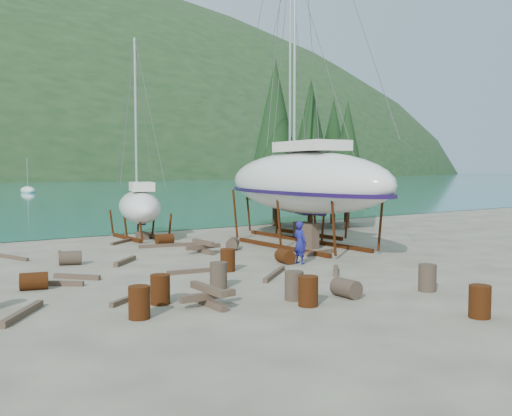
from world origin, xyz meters
TOP-DOWN VIEW (x-y plane):
  - ground at (0.00, 0.00)m, footprint 600.00×600.00m
  - far_house_right at (30.00, 190.00)m, footprint 6.60×5.60m
  - cypress_near_right at (12.50, 12.00)m, footprint 3.60×3.60m
  - cypress_mid_right at (14.00, 10.00)m, footprint 3.06×3.06m
  - cypress_back_left at (11.00, 14.00)m, footprint 4.14×4.14m
  - cypress_far_right at (15.50, 13.00)m, footprint 3.24×3.24m
  - moored_boat_mid at (10.00, 80.00)m, footprint 2.00×5.00m
  - large_sailboat_near at (5.70, 4.65)m, footprint 5.25×13.53m
  - large_sailboat_far at (8.07, 8.14)m, footprint 6.25×10.78m
  - small_sailboat_shore at (0.31, 12.57)m, footprint 4.21×7.41m
  - worker at (2.34, 0.73)m, footprint 0.52×0.71m
  - drum_0 at (-6.73, -3.59)m, footprint 0.58×0.58m
  - drum_1 at (-0.45, -4.93)m, footprint 0.58×0.88m
  - drum_2 at (-8.11, 1.79)m, footprint 1.01×0.80m
  - drum_3 at (-2.14, -5.11)m, footprint 0.58×0.58m
  - drum_4 at (0.28, 9.33)m, footprint 0.93×0.66m
  - drum_5 at (-3.01, -1.51)m, footprint 0.58×0.58m
  - drum_6 at (1.90, 1.18)m, footprint 0.74×0.97m
  - drum_7 at (0.79, -8.74)m, footprint 0.58×0.58m
  - drum_9 at (-5.64, 5.99)m, footprint 1.03×0.85m
  - drum_11 at (2.27, 5.85)m, footprint 1.01×1.05m
  - drum_13 at (-5.56, -2.42)m, footprint 0.58×0.58m
  - drum_14 at (-1.06, 1.01)m, footprint 0.58×0.58m
  - drum_16 at (-1.99, -4.27)m, footprint 0.58×0.58m
  - drum_17 at (2.36, -5.78)m, footprint 0.58×0.58m
  - timber_0 at (-7.32, 9.15)m, footprint 1.02×2.43m
  - timber_1 at (4.76, 2.18)m, footprint 1.83×0.35m
  - timber_3 at (-5.72, -1.21)m, footprint 2.51×1.80m
  - timber_4 at (-6.38, 2.79)m, footprint 1.33×1.47m
  - timber_5 at (-0.18, -0.86)m, footprint 2.26×1.89m
  - timber_6 at (0.86, 12.04)m, footprint 1.16×1.97m
  - timber_7 at (2.14, -1.67)m, footprint 1.31×1.34m
  - timber_8 at (-3.64, 5.04)m, footprint 1.53×1.53m
  - timber_9 at (-1.27, 11.35)m, footprint 1.72×1.41m
  - timber_10 at (0.15, 8.57)m, footprint 3.04×0.83m
  - timber_11 at (-2.32, 1.42)m, footprint 2.14×0.51m
  - timber_12 at (-7.35, 2.05)m, footprint 1.60×1.41m
  - timber_14 at (-9.24, -1.59)m, footprint 1.57×2.02m
  - timber_15 at (-5.38, 8.07)m, footprint 0.74×2.85m
  - timber_pile_fore at (-4.53, -3.43)m, footprint 1.80×1.80m
  - timber_pile_aft at (0.54, 5.73)m, footprint 1.80×1.80m

SIDE VIEW (x-z plane):
  - ground at x=0.00m, z-range 0.00..0.00m
  - timber_0 at x=-7.32m, z-range 0.00..0.14m
  - timber_15 at x=-5.38m, z-range 0.00..0.15m
  - timber_3 at x=-5.72m, z-range 0.00..0.15m
  - timber_9 at x=-1.27m, z-range 0.00..0.15m
  - timber_11 at x=-2.32m, z-range 0.00..0.15m
  - timber_5 at x=-0.18m, z-range 0.00..0.16m
  - timber_10 at x=0.15m, z-range 0.00..0.16m
  - timber_12 at x=-7.35m, z-range 0.00..0.17m
  - timber_4 at x=-6.38m, z-range 0.00..0.17m
  - timber_7 at x=2.14m, z-range 0.00..0.17m
  - timber_14 at x=-9.24m, z-range 0.00..0.18m
  - timber_8 at x=-3.64m, z-range 0.00..0.19m
  - timber_6 at x=0.86m, z-range 0.00..0.19m
  - timber_1 at x=4.76m, z-range 0.00..0.19m
  - drum_1 at x=-0.45m, z-range 0.00..0.58m
  - drum_2 at x=-8.11m, z-range 0.00..0.58m
  - drum_4 at x=0.28m, z-range 0.00..0.58m
  - drum_6 at x=1.90m, z-range 0.00..0.58m
  - drum_9 at x=-5.64m, z-range 0.00..0.58m
  - drum_11 at x=2.27m, z-range 0.00..0.58m
  - timber_pile_fore at x=-4.53m, z-range 0.00..0.60m
  - timber_pile_aft at x=0.54m, z-range 0.00..0.60m
  - moored_boat_mid at x=10.00m, z-range -2.64..3.41m
  - drum_0 at x=-6.73m, z-range 0.00..0.88m
  - drum_3 at x=-2.14m, z-range 0.00..0.88m
  - drum_5 at x=-3.01m, z-range 0.00..0.88m
  - drum_7 at x=0.79m, z-range 0.00..0.88m
  - drum_13 at x=-5.56m, z-range 0.00..0.88m
  - drum_14 at x=-1.06m, z-range 0.00..0.88m
  - drum_16 at x=-1.99m, z-range 0.00..0.88m
  - drum_17 at x=2.36m, z-range 0.00..0.88m
  - worker at x=2.34m, z-range 0.00..1.80m
  - small_sailboat_shore at x=0.31m, z-range -3.79..7.52m
  - large_sailboat_far at x=8.07m, z-range -5.52..10.88m
  - far_house_right at x=30.00m, z-range 0.12..5.72m
  - large_sailboat_near at x=5.70m, z-range -7.04..13.72m
  - cypress_mid_right at x=14.00m, z-range 0.67..9.17m
  - cypress_far_right at x=15.50m, z-range 0.71..9.71m
  - cypress_near_right at x=12.50m, z-range 0.79..10.79m
  - cypress_back_left at x=11.00m, z-range 0.91..12.41m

